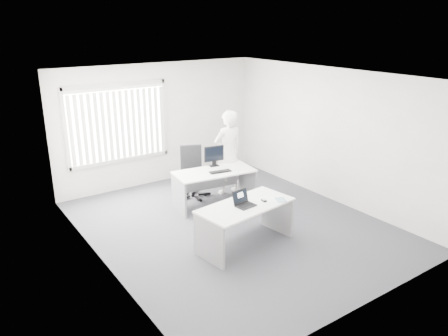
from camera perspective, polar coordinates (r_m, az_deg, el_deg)
ground at (r=8.36m, az=1.25°, el=-7.48°), size 6.00×6.00×0.00m
wall_back at (r=10.34m, az=-8.53°, el=5.72°), size 5.00×0.02×2.80m
wall_front at (r=5.85m, az=18.94°, el=-5.46°), size 5.00×0.02×2.80m
wall_left at (r=6.76m, az=-16.10°, el=-1.87°), size 0.02×6.00×2.80m
wall_right at (r=9.48m, az=13.69°, el=4.20°), size 0.02×6.00×2.80m
ceiling at (r=7.56m, az=1.41°, el=11.94°), size 5.00×6.00×0.02m
window at (r=9.89m, az=-13.67°, el=5.68°), size 2.32×0.06×1.76m
blinds at (r=9.84m, az=-13.53°, el=5.45°), size 2.20×0.10×1.50m
desk_near at (r=7.44m, az=2.81°, el=-6.29°), size 1.76×1.00×0.76m
desk_far at (r=9.06m, az=-1.25°, el=-1.64°), size 1.72×0.97×0.75m
office_chair at (r=9.61m, az=-4.14°, el=-1.68°), size 0.84×0.84×1.12m
person at (r=9.57m, az=0.54°, el=2.03°), size 0.70×0.47×1.88m
laptop at (r=7.23m, az=2.89°, el=-4.11°), size 0.35×0.32×0.25m
paper_sheet at (r=7.59m, az=5.39°, el=-4.06°), size 0.34×0.29×0.00m
mouse at (r=7.49m, az=5.22°, el=-4.18°), size 0.07×0.11×0.04m
booklet at (r=7.58m, az=7.43°, el=-4.13°), size 0.23×0.27×0.01m
keyboard at (r=8.92m, az=-0.50°, el=-0.47°), size 0.47×0.23×0.02m
monitor at (r=9.23m, az=-1.32°, el=1.57°), size 0.46×0.21×0.44m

